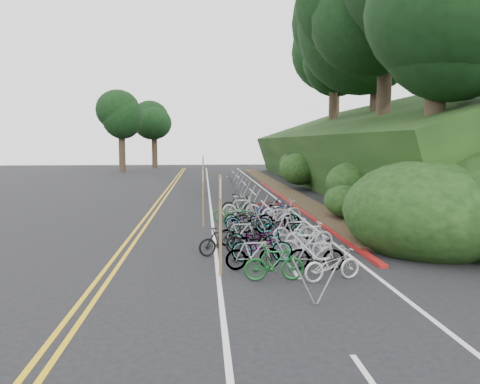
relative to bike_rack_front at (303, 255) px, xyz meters
name	(u,v)px	position (x,y,z in m)	size (l,w,h in m)	color
ground	(184,255)	(-3.07, 3.36, -0.78)	(120.00, 120.00, 0.00)	black
road_markings	(204,209)	(-2.44, 13.46, -0.78)	(7.47, 80.00, 0.01)	gold
red_curb	(292,203)	(2.63, 15.36, -0.73)	(0.25, 28.00, 0.10)	maroon
embankment	(372,156)	(9.89, 22.40, 1.78)	(14.30, 48.14, 9.11)	black
tree_cluster	(321,50)	(6.69, 25.40, 9.90)	(31.71, 53.43, 17.06)	#2D2319
bike_rack_front	(303,255)	(0.00, 0.00, 0.00)	(1.09, 2.95, 1.06)	gray
bike_racks_rest	(244,188)	(-0.07, 16.36, 0.07)	(1.14, 23.00, 1.17)	gray
signpost_near	(220,219)	(-2.01, 1.04, 0.76)	(0.08, 0.40, 2.71)	brown
signposts_rest	(203,177)	(-2.47, 17.36, 0.65)	(0.08, 18.40, 2.50)	brown
bike_front	(221,241)	(-1.91, 3.34, -0.34)	(1.50, 0.42, 0.90)	black
bike_valet	(266,223)	(-0.06, 6.29, -0.31)	(3.27, 12.65, 1.08)	#144C1E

